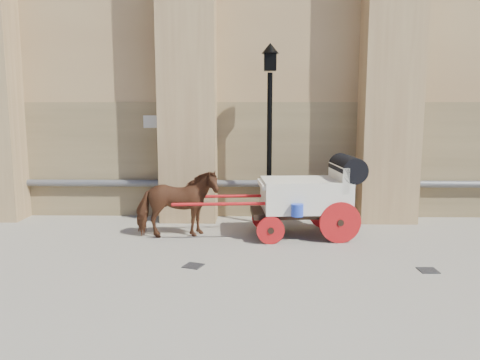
{
  "coord_description": "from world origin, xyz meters",
  "views": [
    {
      "loc": [
        0.54,
        -8.16,
        2.82
      ],
      "look_at": [
        0.33,
        1.99,
        1.28
      ],
      "focal_mm": 35.0,
      "sensor_mm": 36.0,
      "label": 1
    }
  ],
  "objects": [
    {
      "name": "ground",
      "position": [
        0.0,
        0.0,
        0.0
      ],
      "size": [
        90.0,
        90.0,
        0.0
      ],
      "primitive_type": "plane",
      "color": "gray",
      "rests_on": "ground"
    },
    {
      "name": "horse",
      "position": [
        -1.06,
        1.91,
        0.75
      ],
      "size": [
        1.9,
        1.15,
        1.5
      ],
      "primitive_type": "imported",
      "rotation": [
        0.0,
        0.0,
        1.77
      ],
      "color": "brown",
      "rests_on": "ground"
    },
    {
      "name": "carriage",
      "position": [
        1.92,
        2.09,
        0.97
      ],
      "size": [
        4.2,
        1.57,
        1.81
      ],
      "rotation": [
        0.0,
        0.0,
        0.08
      ],
      "color": "black",
      "rests_on": "ground"
    },
    {
      "name": "street_lamp",
      "position": [
        1.02,
        3.15,
        2.33
      ],
      "size": [
        0.41,
        0.41,
        4.36
      ],
      "color": "black",
      "rests_on": "ground"
    },
    {
      "name": "drain_grate_near",
      "position": [
        -0.48,
        -0.03,
        0.01
      ],
      "size": [
        0.41,
        0.41,
        0.01
      ],
      "primitive_type": "cube",
      "rotation": [
        0.0,
        0.0,
        -0.36
      ],
      "color": "black",
      "rests_on": "ground"
    },
    {
      "name": "drain_grate_far",
      "position": [
        3.7,
        -0.19,
        0.01
      ],
      "size": [
        0.33,
        0.33,
        0.01
      ],
      "primitive_type": "cube",
      "rotation": [
        0.0,
        0.0,
        0.03
      ],
      "color": "black",
      "rests_on": "ground"
    }
  ]
}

